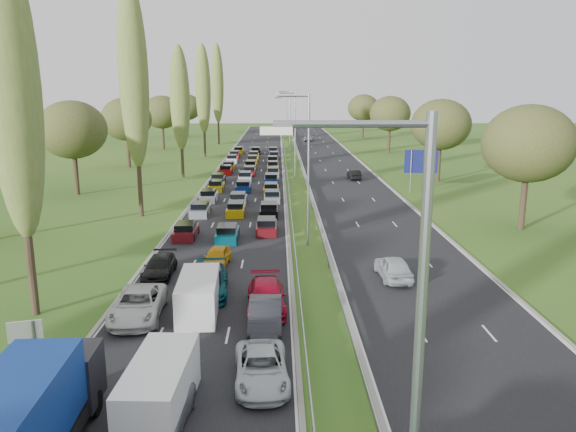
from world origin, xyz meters
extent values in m
plane|color=#2A571B|center=(4.50, 80.00, 0.00)|extent=(260.00, 260.00, 0.00)
cube|color=black|center=(-2.25, 82.50, 0.00)|extent=(10.50, 215.00, 0.04)
cube|color=black|center=(11.25, 82.50, 0.00)|extent=(10.50, 215.00, 0.04)
cube|color=gray|center=(3.35, 82.50, 0.55)|extent=(0.06, 215.00, 0.32)
cube|color=gray|center=(5.65, 82.50, 0.55)|extent=(0.06, 215.00, 0.32)
cylinder|color=gray|center=(4.50, 43.00, 6.00)|extent=(0.18, 0.18, 12.00)
cylinder|color=gray|center=(4.50, 78.00, 6.00)|extent=(0.18, 0.18, 12.00)
cylinder|color=gray|center=(4.50, 113.00, 6.00)|extent=(0.18, 0.18, 12.00)
cylinder|color=gray|center=(4.50, 148.00, 6.00)|extent=(0.18, 0.18, 12.00)
cylinder|color=#2D2116|center=(-11.50, 29.00, 3.60)|extent=(0.44, 0.44, 7.20)
ellipsoid|color=#5A6E2F|center=(-11.50, 29.00, 12.40)|extent=(2.80, 2.80, 16.00)
cylinder|color=#2D2116|center=(-11.50, 54.00, 3.96)|extent=(0.44, 0.44, 7.92)
ellipsoid|color=#5A6E2F|center=(-11.50, 54.00, 13.64)|extent=(2.80, 2.80, 17.60)
cylinder|color=#2D2116|center=(-11.50, 79.00, 3.24)|extent=(0.44, 0.44, 6.48)
ellipsoid|color=#5A6E2F|center=(-11.50, 79.00, 11.16)|extent=(2.80, 2.80, 14.40)
cylinder|color=#2D2116|center=(-11.50, 104.00, 3.60)|extent=(0.44, 0.44, 7.20)
ellipsoid|color=#5A6E2F|center=(-11.50, 104.00, 12.40)|extent=(2.80, 2.80, 16.00)
cylinder|color=#2D2116|center=(-11.50, 129.00, 3.96)|extent=(0.44, 0.44, 7.92)
ellipsoid|color=#5A6E2F|center=(-11.50, 129.00, 13.64)|extent=(2.80, 2.80, 17.60)
cylinder|color=#2D2116|center=(-22.00, 66.00, 2.42)|extent=(0.56, 0.56, 4.84)
ellipsoid|color=#38471E|center=(-22.00, 66.00, 7.70)|extent=(8.00, 8.00, 6.80)
cylinder|color=#2D2116|center=(-22.00, 90.00, 2.42)|extent=(0.56, 0.56, 4.84)
ellipsoid|color=#38471E|center=(-22.00, 90.00, 7.70)|extent=(8.00, 8.00, 6.80)
cylinder|color=#2D2116|center=(-22.00, 118.00, 2.42)|extent=(0.56, 0.56, 4.84)
ellipsoid|color=#38471E|center=(-22.00, 118.00, 7.70)|extent=(8.00, 8.00, 6.80)
cylinder|color=#2D2116|center=(-22.00, 150.00, 2.42)|extent=(0.56, 0.56, 4.84)
ellipsoid|color=#38471E|center=(-22.00, 150.00, 7.70)|extent=(8.00, 8.00, 6.80)
cylinder|color=#2D2116|center=(24.00, 48.00, 2.42)|extent=(0.56, 0.56, 4.84)
ellipsoid|color=#38471E|center=(24.00, 48.00, 7.70)|extent=(8.00, 8.00, 6.80)
cylinder|color=#2D2116|center=(24.00, 75.00, 2.42)|extent=(0.56, 0.56, 4.84)
ellipsoid|color=#38471E|center=(24.00, 75.00, 7.70)|extent=(8.00, 8.00, 6.80)
cylinder|color=#2D2116|center=(24.00, 110.00, 2.42)|extent=(0.56, 0.56, 4.84)
ellipsoid|color=#38471E|center=(24.00, 110.00, 7.70)|extent=(8.00, 8.00, 6.80)
cylinder|color=#2D2116|center=(24.00, 145.00, 2.42)|extent=(0.56, 0.56, 4.84)
ellipsoid|color=#38471E|center=(24.00, 145.00, 7.70)|extent=(8.00, 8.00, 6.80)
cube|color=#590F14|center=(-5.70, 45.39, 0.44)|extent=(1.75, 4.00, 0.80)
cube|color=slate|center=(-5.66, 54.12, 0.44)|extent=(1.75, 4.00, 0.80)
cube|color=silver|center=(-5.69, 61.39, 0.44)|extent=(1.75, 4.00, 0.80)
cube|color=#BF990C|center=(-5.57, 68.13, 0.44)|extent=(1.75, 4.00, 0.80)
cube|color=black|center=(-5.94, 73.86, 0.44)|extent=(1.75, 4.00, 0.80)
cube|color=#A50C0A|center=(-5.67, 82.30, 0.44)|extent=(1.75, 4.00, 0.80)
cube|color=#BF990C|center=(-5.59, 86.62, 0.44)|extent=(1.75, 4.00, 0.80)
cube|color=silver|center=(-5.78, 95.70, 0.44)|extent=(1.75, 4.00, 0.80)
cube|color=#A50C0A|center=(-5.88, 102.10, 0.44)|extent=(1.75, 4.00, 0.80)
cube|color=#BF990C|center=(-5.58, 109.42, 0.44)|extent=(1.75, 4.00, 0.80)
cube|color=#053F4C|center=(-2.12, 44.55, 0.44)|extent=(1.75, 4.00, 0.80)
cube|color=#BF990C|center=(-2.12, 54.31, 0.44)|extent=(1.75, 4.00, 0.80)
cube|color=slate|center=(-2.25, 59.46, 0.44)|extent=(1.75, 4.00, 0.80)
cube|color=navy|center=(-2.18, 67.72, 0.44)|extent=(1.75, 4.00, 0.80)
cube|color=#B2B7BC|center=(-2.39, 75.45, 0.44)|extent=(1.75, 4.00, 0.80)
cube|color=#590F14|center=(-2.10, 80.98, 0.44)|extent=(1.75, 4.00, 0.80)
cube|color=#BF990C|center=(-2.24, 87.54, 0.44)|extent=(1.75, 4.00, 0.80)
cube|color=#BF990C|center=(-2.26, 94.74, 0.44)|extent=(1.75, 4.00, 0.80)
cube|color=#BF990C|center=(-2.28, 101.01, 0.44)|extent=(1.75, 4.00, 0.80)
cube|color=black|center=(-2.23, 108.71, 0.44)|extent=(1.75, 4.00, 0.80)
cube|color=#590F14|center=(1.08, 47.02, 0.44)|extent=(1.75, 4.00, 0.80)
cube|color=black|center=(1.19, 53.90, 0.44)|extent=(1.75, 4.00, 0.80)
cube|color=slate|center=(1.44, 60.84, 0.44)|extent=(1.75, 4.00, 0.80)
cube|color=#BF990C|center=(1.25, 65.92, 0.44)|extent=(1.75, 4.00, 0.80)
cube|color=navy|center=(1.17, 73.51, 0.44)|extent=(1.75, 4.00, 0.80)
cube|color=slate|center=(1.36, 79.64, 0.44)|extent=(1.75, 4.00, 0.80)
cube|color=#BF990C|center=(1.29, 86.83, 0.44)|extent=(1.75, 4.00, 0.80)
cube|color=black|center=(1.19, 93.62, 0.44)|extent=(1.75, 4.00, 0.80)
cube|color=black|center=(1.38, 100.70, 0.44)|extent=(1.75, 4.00, 0.80)
cube|color=black|center=(1.09, 108.43, 0.44)|extent=(1.75, 4.00, 0.80)
imported|color=silver|center=(-5.60, 28.34, 0.80)|extent=(2.87, 5.74, 1.56)
imported|color=black|center=(-5.89, 35.39, 0.69)|extent=(1.90, 4.60, 1.33)
imported|color=slate|center=(-2.39, 17.69, 0.68)|extent=(2.47, 4.87, 1.32)
imported|color=#05424D|center=(-2.10, 32.05, 0.79)|extent=(2.54, 5.47, 1.55)
imported|color=#C3870D|center=(-2.25, 37.59, 0.70)|extent=(1.94, 4.11, 1.36)
imported|color=black|center=(1.43, 26.55, 0.82)|extent=(1.70, 4.87, 1.61)
imported|color=#B6BDC1|center=(1.38, 21.22, 0.70)|extent=(2.56, 5.00, 1.35)
imported|color=maroon|center=(1.42, 29.48, 0.79)|extent=(2.40, 5.40, 1.54)
imported|color=#ACB2B5|center=(9.75, 34.66, 0.80)|extent=(2.07, 4.68, 1.56)
imported|color=black|center=(12.75, 76.89, 0.69)|extent=(1.62, 4.12, 1.33)
imported|color=slate|center=(9.53, 136.85, 0.69)|extent=(2.62, 4.99, 1.34)
cube|color=navy|center=(-6.00, 14.77, 2.43)|extent=(2.38, 6.47, 2.42)
cube|color=black|center=(-6.00, 19.05, 1.57)|extent=(2.32, 2.09, 2.20)
cylinder|color=black|center=(-6.00, 18.90, 0.52)|extent=(2.00, 1.00, 1.00)
cube|color=white|center=(-2.45, 18.84, 1.15)|extent=(2.15, 5.37, 2.15)
cube|color=black|center=(-2.45, 21.20, 1.04)|extent=(2.09, 0.86, 1.72)
cylinder|color=black|center=(-3.36, 20.55, 0.39)|extent=(0.27, 0.73, 0.73)
cube|color=silver|center=(-2.35, 28.85, 1.12)|extent=(2.10, 5.26, 2.10)
cube|color=black|center=(-2.35, 31.16, 1.02)|extent=(2.05, 0.84, 1.68)
cylinder|color=black|center=(-3.24, 30.53, 0.38)|extent=(0.26, 0.72, 0.72)
cylinder|color=black|center=(-1.45, 27.17, 0.38)|extent=(0.26, 0.72, 0.72)
cylinder|color=gray|center=(-9.80, 23.13, 1.05)|extent=(0.16, 0.16, 2.10)
cylinder|color=gray|center=(-9.00, 23.13, 1.05)|extent=(0.16, 0.16, 2.10)
cube|color=white|center=(-9.40, 23.13, 1.60)|extent=(1.48, 0.47, 1.00)
cylinder|color=gray|center=(18.20, 66.47, 2.60)|extent=(0.16, 0.16, 5.20)
cylinder|color=gray|center=(20.60, 66.47, 2.60)|extent=(0.16, 0.16, 5.20)
cube|color=navy|center=(19.40, 66.47, 3.80)|extent=(3.99, 0.47, 2.80)
camera|label=1|loc=(2.13, -0.72, 12.32)|focal=35.00mm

